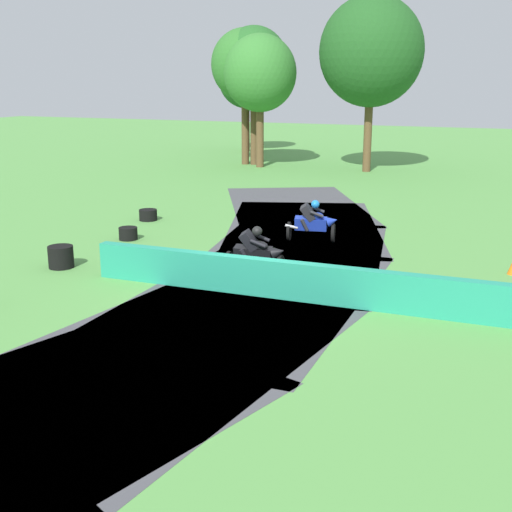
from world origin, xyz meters
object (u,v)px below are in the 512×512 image
Objects in this scene: motorcycle_trailing_blue at (313,222)px; tire_stack_mid_b at (61,257)px; motorcycle_chase_black at (256,252)px; tire_stack_extra_a at (148,215)px; tire_stack_far at (128,233)px.

motorcycle_trailing_blue is 2.49× the size of tire_stack_mid_b.
motorcycle_chase_black is at bearing 13.58° from tire_stack_mid_b.
tire_stack_extra_a is at bearing 141.54° from motorcycle_chase_black.
tire_stack_extra_a is at bearing 172.61° from motorcycle_trailing_blue.
motorcycle_chase_black is 2.59× the size of tire_stack_extra_a.
motorcycle_chase_black is at bearing -92.85° from motorcycle_trailing_blue.
tire_stack_far is at bearing -160.39° from motorcycle_trailing_blue.
motorcycle_trailing_blue is 6.62m from tire_stack_extra_a.
tire_stack_mid_b is 3.48m from tire_stack_far.
motorcycle_trailing_blue is at bearing 87.15° from motorcycle_chase_black.
motorcycle_chase_black is 2.84× the size of tire_stack_far.
tire_stack_far is (-5.56, -1.98, -0.45)m from motorcycle_trailing_blue.
tire_stack_mid_b reaches higher than tire_stack_extra_a.
motorcycle_chase_black is 5.81m from tire_stack_far.
tire_stack_mid_b is at bearing -134.96° from motorcycle_trailing_blue.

